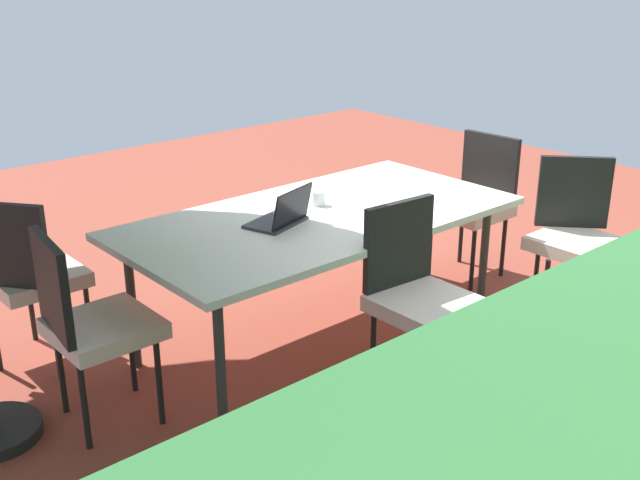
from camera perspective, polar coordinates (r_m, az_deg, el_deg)
The scene contains 9 objects.
ground_plane at distance 4.61m, azimuth -0.00°, elevation -7.35°, with size 10.00×10.00×0.02m, color brown.
dining_table at distance 4.32m, azimuth -0.00°, elevation 1.36°, with size 2.25×1.14×0.78m.
chair_northwest at distance 4.94m, azimuth 18.31°, elevation 0.64°, with size 0.59×0.59×0.98m.
chair_southeast at distance 4.39m, azimuth -20.75°, elevation -2.17°, with size 0.58×0.58×0.98m.
chair_west at distance 5.41m, azimuth 11.42°, elevation 2.99°, with size 0.47×0.46×0.98m.
chair_east at distance 3.74m, azimuth -16.67°, elevation -5.65°, with size 0.49×0.48×0.98m.
chair_north at distance 3.92m, azimuth 7.18°, elevation -3.65°, with size 0.47×0.48×0.98m.
laptop at distance 4.12m, azimuth -2.85°, elevation 1.74°, with size 0.38×0.33×0.21m.
cup at distance 4.44m, azimuth -0.12°, elevation 3.12°, with size 0.08×0.08×0.08m, color white.
Camera 1 is at (2.68, 3.07, 2.16)m, focal length 43.25 mm.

